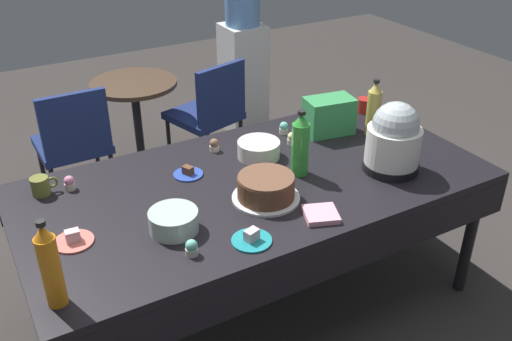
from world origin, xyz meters
name	(u,v)px	position (x,y,z in m)	size (l,w,h in m)	color
ground	(256,300)	(0.00, 0.00, 0.00)	(9.00, 9.00, 0.00)	#383330
potluck_table	(256,191)	(0.00, 0.00, 0.69)	(2.20, 1.10, 0.75)	black
frosted_layer_cake	(266,188)	(-0.04, -0.17, 0.81)	(0.31, 0.31, 0.12)	silver
slow_cooker	(394,139)	(0.62, -0.24, 0.91)	(0.27, 0.27, 0.35)	black
glass_salad_bowl	(174,221)	(-0.49, -0.19, 0.79)	(0.20, 0.20, 0.09)	#B2C6BC
ceramic_snack_bowl	(259,149)	(0.13, 0.19, 0.79)	(0.22, 0.22, 0.09)	silver
dessert_plate_cobalt	(188,173)	(-0.26, 0.20, 0.76)	(0.14, 0.14, 0.05)	#2D4CB2
dessert_plate_coral	(73,239)	(-0.87, -0.07, 0.76)	(0.16, 0.16, 0.06)	#E07266
dessert_plate_teal	(252,239)	(-0.26, -0.41, 0.76)	(0.16, 0.16, 0.05)	teal
cupcake_rose	(192,248)	(-0.50, -0.37, 0.78)	(0.05, 0.05, 0.07)	beige
cupcake_cocoa	(69,183)	(-0.78, 0.35, 0.78)	(0.05, 0.05, 0.07)	beige
cupcake_lemon	(402,127)	(0.95, 0.05, 0.78)	(0.05, 0.05, 0.07)	beige
cupcake_berry	(284,128)	(0.38, 0.36, 0.78)	(0.05, 0.05, 0.07)	beige
cupcake_mint	(292,139)	(0.35, 0.23, 0.78)	(0.05, 0.05, 0.07)	beige
cupcake_vanilla	(214,145)	(-0.04, 0.37, 0.78)	(0.05, 0.05, 0.07)	beige
soda_bottle_orange_juice	(50,266)	(-1.01, -0.39, 0.91)	(0.07, 0.07, 0.34)	orange
soda_bottle_lime_soda	(300,145)	(0.21, -0.05, 0.90)	(0.08, 0.08, 0.33)	green
soda_bottle_ginger_ale	(374,109)	(0.80, 0.12, 0.90)	(0.08, 0.08, 0.32)	gold
coffee_mug_red	(365,105)	(0.96, 0.38, 0.79)	(0.13, 0.09, 0.08)	#B2231E
coffee_mug_olive	(41,186)	(-0.91, 0.37, 0.79)	(0.12, 0.08, 0.09)	olive
soda_carton	(329,116)	(0.60, 0.25, 0.85)	(0.26, 0.16, 0.20)	#338C4C
paper_napkin_stack	(321,214)	(0.09, -0.41, 0.76)	(0.14, 0.14, 0.02)	pink
maroon_chair_left	(74,140)	(-0.55, 1.40, 0.49)	(0.44, 0.44, 0.85)	navy
maroon_chair_right	(210,110)	(0.42, 1.40, 0.49)	(0.54, 0.54, 0.85)	navy
round_cafe_table	(137,111)	(-0.05, 1.63, 0.50)	(0.60, 0.60, 0.72)	#473323
water_cooler	(243,62)	(0.99, 1.95, 0.59)	(0.32, 0.32, 1.24)	silver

